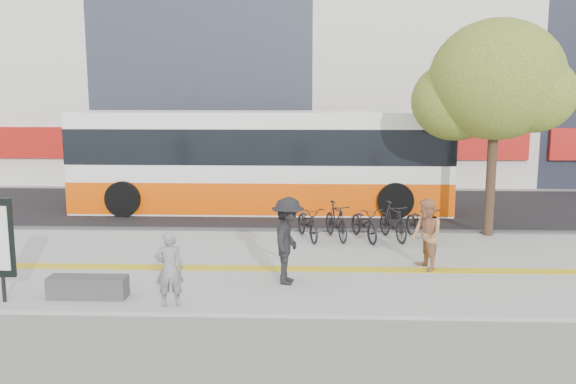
{
  "coord_description": "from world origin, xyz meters",
  "views": [
    {
      "loc": [
        1.96,
        -12.93,
        4.25
      ],
      "look_at": [
        1.39,
        2.0,
        1.78
      ],
      "focal_mm": 37.71,
      "sensor_mm": 36.0,
      "label": 1
    }
  ],
  "objects_px": {
    "bench": "(88,287)",
    "seated_woman": "(170,269)",
    "pedestrian_dark": "(288,241)",
    "signboard": "(0,240)",
    "bus": "(261,164)",
    "street_tree": "(494,83)",
    "pedestrian_tan": "(426,235)"
  },
  "relations": [
    {
      "from": "street_tree",
      "to": "pedestrian_dark",
      "type": "relative_size",
      "value": 3.28
    },
    {
      "from": "signboard",
      "to": "street_tree",
      "type": "height_order",
      "value": "street_tree"
    },
    {
      "from": "seated_woman",
      "to": "pedestrian_tan",
      "type": "height_order",
      "value": "pedestrian_tan"
    },
    {
      "from": "signboard",
      "to": "pedestrian_tan",
      "type": "xyz_separation_m",
      "value": [
        8.89,
        2.58,
        -0.44
      ]
    },
    {
      "from": "bench",
      "to": "bus",
      "type": "bearing_deg",
      "value": 74.01
    },
    {
      "from": "bench",
      "to": "seated_woman",
      "type": "height_order",
      "value": "seated_woman"
    },
    {
      "from": "pedestrian_dark",
      "to": "street_tree",
      "type": "bearing_deg",
      "value": -41.37
    },
    {
      "from": "bench",
      "to": "bus",
      "type": "distance_m",
      "value": 10.19
    },
    {
      "from": "bench",
      "to": "street_tree",
      "type": "xyz_separation_m",
      "value": [
        9.78,
        6.02,
        4.21
      ]
    },
    {
      "from": "signboard",
      "to": "seated_woman",
      "type": "height_order",
      "value": "signboard"
    },
    {
      "from": "bench",
      "to": "street_tree",
      "type": "bearing_deg",
      "value": 31.62
    },
    {
      "from": "street_tree",
      "to": "signboard",
      "type": "bearing_deg",
      "value": -150.93
    },
    {
      "from": "bench",
      "to": "pedestrian_dark",
      "type": "height_order",
      "value": "pedestrian_dark"
    },
    {
      "from": "bench",
      "to": "street_tree",
      "type": "height_order",
      "value": "street_tree"
    },
    {
      "from": "street_tree",
      "to": "seated_woman",
      "type": "xyz_separation_m",
      "value": [
        -7.98,
        -6.42,
        -3.68
      ]
    },
    {
      "from": "seated_woman",
      "to": "pedestrian_dark",
      "type": "distance_m",
      "value": 2.74
    },
    {
      "from": "signboard",
      "to": "pedestrian_tan",
      "type": "distance_m",
      "value": 9.27
    },
    {
      "from": "signboard",
      "to": "bus",
      "type": "xyz_separation_m",
      "value": [
        4.38,
        10.01,
        0.35
      ]
    },
    {
      "from": "bus",
      "to": "pedestrian_tan",
      "type": "bearing_deg",
      "value": -58.72
    },
    {
      "from": "seated_woman",
      "to": "bench",
      "type": "bearing_deg",
      "value": -21.82
    },
    {
      "from": "seated_woman",
      "to": "pedestrian_dark",
      "type": "relative_size",
      "value": 0.78
    },
    {
      "from": "bench",
      "to": "seated_woman",
      "type": "distance_m",
      "value": 1.92
    },
    {
      "from": "street_tree",
      "to": "pedestrian_dark",
      "type": "height_order",
      "value": "street_tree"
    },
    {
      "from": "pedestrian_tan",
      "to": "pedestrian_dark",
      "type": "xyz_separation_m",
      "value": [
        -3.23,
        -1.15,
        0.11
      ]
    },
    {
      "from": "signboard",
      "to": "bus",
      "type": "height_order",
      "value": "bus"
    },
    {
      "from": "pedestrian_tan",
      "to": "bus",
      "type": "bearing_deg",
      "value": -165.37
    },
    {
      "from": "bench",
      "to": "signboard",
      "type": "distance_m",
      "value": 1.94
    },
    {
      "from": "signboard",
      "to": "seated_woman",
      "type": "bearing_deg",
      "value": -1.59
    },
    {
      "from": "street_tree",
      "to": "pedestrian_tan",
      "type": "distance_m",
      "value": 5.75
    },
    {
      "from": "bench",
      "to": "signboard",
      "type": "xyz_separation_m",
      "value": [
        -1.6,
        -0.31,
        1.06
      ]
    },
    {
      "from": "bus",
      "to": "pedestrian_dark",
      "type": "xyz_separation_m",
      "value": [
        1.29,
        -8.58,
        -0.67
      ]
    },
    {
      "from": "street_tree",
      "to": "bench",
      "type": "bearing_deg",
      "value": -148.38
    }
  ]
}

